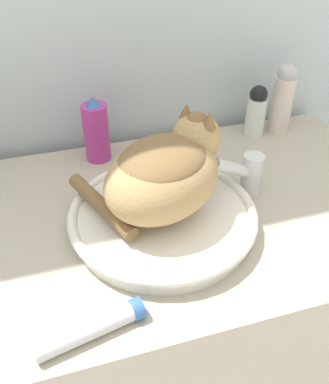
{
  "coord_description": "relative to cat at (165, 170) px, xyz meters",
  "views": [
    {
      "loc": [
        -0.13,
        -0.33,
        1.35
      ],
      "look_at": [
        0.04,
        0.25,
        0.9
      ],
      "focal_mm": 38.0,
      "sensor_mm": 36.0,
      "label": 1
    }
  ],
  "objects": [
    {
      "name": "vanity_counter",
      "position": [
        -0.05,
        0.04,
        -0.53
      ],
      "size": [
        1.22,
        0.61,
        0.8
      ],
      "color": "#B2A893",
      "rests_on": "ground_plane"
    },
    {
      "name": "sink_basin",
      "position": [
        -0.01,
        -0.01,
        -0.1
      ],
      "size": [
        0.37,
        0.37,
        0.04
      ],
      "color": "white",
      "rests_on": "vanity_counter"
    },
    {
      "name": "cat",
      "position": [
        0.0,
        0.0,
        0.0
      ],
      "size": [
        0.32,
        0.28,
        0.18
      ],
      "rotation": [
        0.0,
        0.0,
        0.55
      ],
      "color": "tan",
      "rests_on": "sink_basin"
    },
    {
      "name": "faucet",
      "position": [
        0.2,
        0.04,
        -0.07
      ],
      "size": [
        0.13,
        0.06,
        0.12
      ],
      "rotation": [
        0.0,
        0.0,
        -2.91
      ],
      "color": "silver",
      "rests_on": "vanity_counter"
    },
    {
      "name": "spray_bottle_trigger",
      "position": [
        -0.09,
        0.28,
        -0.05
      ],
      "size": [
        0.06,
        0.06,
        0.16
      ],
      "color": "#B2338C",
      "rests_on": "vanity_counter"
    },
    {
      "name": "lotion_bottle_white",
      "position": [
        0.41,
        0.28,
        -0.03
      ],
      "size": [
        0.06,
        0.06,
        0.19
      ],
      "color": "silver",
      "rests_on": "vanity_counter"
    },
    {
      "name": "deodorant_stick",
      "position": [
        0.34,
        0.28,
        -0.06
      ],
      "size": [
        0.05,
        0.05,
        0.14
      ],
      "color": "silver",
      "rests_on": "vanity_counter"
    },
    {
      "name": "cream_tube",
      "position": [
        -0.18,
        -0.21,
        -0.11
      ],
      "size": [
        0.17,
        0.07,
        0.04
      ],
      "rotation": [
        0.0,
        0.0,
        0.21
      ],
      "color": "silver",
      "rests_on": "vanity_counter"
    }
  ]
}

